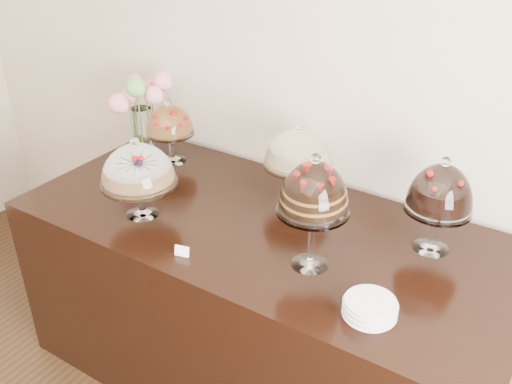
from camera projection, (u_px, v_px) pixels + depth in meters
The scene contains 10 objects.
wall_back at pixel (326, 57), 2.60m from camera, with size 5.00×0.04×3.00m, color beige.
display_counter at pixel (262, 303), 2.70m from camera, with size 2.20×1.00×0.90m, color black.
cake_stand_sugar_sponge at pixel (138, 168), 2.44m from camera, with size 0.33×0.33×0.37m.
cake_stand_choco_layer at pixel (314, 192), 2.07m from camera, with size 0.27×0.27×0.48m.
cake_stand_cheesecake at pixel (298, 151), 2.56m from camera, with size 0.32×0.32×0.37m.
cake_stand_dark_choco at pixel (441, 192), 2.20m from camera, with size 0.27×0.27×0.41m.
cake_stand_fruit_tart at pixel (170, 123), 2.92m from camera, with size 0.25×0.25×0.35m.
flower_vase at pixel (142, 102), 3.00m from camera, with size 0.31×0.37×0.45m.
plate_stack at pixel (370, 308), 1.95m from camera, with size 0.18×0.18×0.06m.
price_card_left at pixel (182, 251), 2.26m from camera, with size 0.06×0.01×0.04m, color white.
Camera 1 is at (1.12, 0.67, 2.23)m, focal length 40.00 mm.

